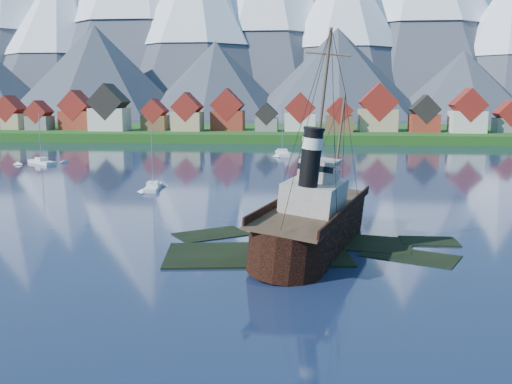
# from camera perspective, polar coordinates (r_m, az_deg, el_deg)

# --- Properties ---
(ground) EXTENTS (1400.00, 1400.00, 0.00)m
(ground) POSITION_cam_1_polar(r_m,az_deg,el_deg) (58.53, 3.26, -5.87)
(ground) COLOR #15213D
(ground) RESTS_ON ground
(shoal) EXTENTS (31.71, 21.24, 1.14)m
(shoal) POSITION_cam_1_polar(r_m,az_deg,el_deg) (60.66, 5.02, -5.68)
(shoal) COLOR black
(shoal) RESTS_ON ground
(shore_bank) EXTENTS (600.00, 80.00, 3.20)m
(shore_bank) POSITION_cam_1_polar(r_m,az_deg,el_deg) (226.93, 5.00, 5.59)
(shore_bank) COLOR #154614
(shore_bank) RESTS_ON ground
(seawall) EXTENTS (600.00, 2.50, 2.00)m
(seawall) POSITION_cam_1_polar(r_m,az_deg,el_deg) (189.04, 4.88, 4.81)
(seawall) COLOR #3F3D38
(seawall) RESTS_ON ground
(town) EXTENTS (250.96, 16.69, 17.30)m
(town) POSITION_cam_1_polar(r_m,az_deg,el_deg) (211.63, -4.10, 7.76)
(town) COLOR maroon
(town) RESTS_ON ground
(mountains) EXTENTS (965.00, 340.00, 205.00)m
(mountains) POSITION_cam_1_polar(r_m,az_deg,el_deg) (542.70, 5.41, 17.33)
(mountains) COLOR #2D333D
(mountains) RESTS_ON ground
(tugboat_wreck) EXTENTS (6.78, 29.23, 23.16)m
(tugboat_wreck) POSITION_cam_1_polar(r_m,az_deg,el_deg) (60.70, 5.65, -2.51)
(tugboat_wreck) COLOR black
(tugboat_wreck) RESTS_ON ground
(sailboat_a) EXTENTS (3.29, 8.82, 10.51)m
(sailboat_a) POSITION_cam_1_polar(r_m,az_deg,el_deg) (98.06, -10.25, 0.42)
(sailboat_a) COLOR silver
(sailboat_a) RESTS_ON ground
(sailboat_c) EXTENTS (8.92, 7.74, 12.23)m
(sailboat_c) POSITION_cam_1_polar(r_m,az_deg,el_deg) (142.13, -20.64, 2.77)
(sailboat_c) COLOR silver
(sailboat_c) RESTS_ON ground
(sailboat_e) EXTENTS (4.48, 11.75, 13.29)m
(sailboat_e) POSITION_cam_1_polar(r_m,az_deg,el_deg) (152.66, 2.64, 3.81)
(sailboat_e) COLOR silver
(sailboat_e) RESTS_ON ground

